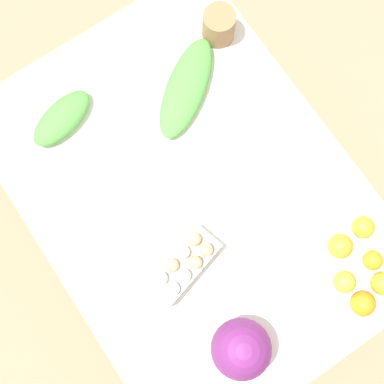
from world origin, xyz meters
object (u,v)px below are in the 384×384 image
orange_2 (373,260)px  orange_3 (344,282)px  paper_bag (219,26)px  greens_bunch_chard (62,118)px  orange_5 (363,304)px  orange_4 (382,284)px  orange_6 (363,227)px  cabbage_purple (241,349)px  orange_0 (340,246)px  egg_carton (184,264)px  greens_bunch_kale (186,88)px

orange_2 → orange_3: orange_3 is taller
paper_bag → greens_bunch_chard: 0.62m
orange_2 → orange_5: orange_5 is taller
orange_4 → orange_6: same height
orange_3 → orange_5: size_ratio=0.90×
orange_2 → orange_5: bearing=-51.6°
paper_bag → orange_2: (0.93, -0.05, -0.03)m
cabbage_purple → orange_5: (0.11, 0.39, -0.05)m
orange_3 → orange_0: bearing=150.0°
egg_carton → orange_5: (0.41, 0.39, -0.00)m
greens_bunch_kale → orange_0: orange_0 is taller
orange_2 → orange_5: size_ratio=0.81×
cabbage_purple → orange_6: 0.55m
orange_3 → orange_2: bearing=91.7°
orange_5 → egg_carton: bearing=-136.3°
orange_0 → orange_4: size_ratio=1.08×
egg_carton → greens_bunch_chard: bearing=80.9°
paper_bag → orange_2: 0.93m
paper_bag → orange_4: bearing=-4.0°
egg_carton → orange_0: bearing=-42.6°
orange_0 → orange_3: 0.11m
paper_bag → greens_bunch_kale: paper_bag is taller
paper_bag → orange_3: paper_bag is taller
greens_bunch_chard → orange_5: 1.14m
orange_0 → orange_3: bearing=-30.0°
orange_3 → orange_5: orange_5 is taller
orange_0 → greens_bunch_kale: bearing=-171.8°
orange_2 → paper_bag: bearing=177.0°
egg_carton → greens_bunch_chard: egg_carton is taller
orange_2 → orange_5: 0.14m
cabbage_purple → orange_5: 0.41m
orange_2 → orange_4: bearing=-16.3°
paper_bag → orange_5: (1.02, -0.16, -0.02)m
orange_3 → orange_5: 0.08m
orange_4 → orange_5: bearing=-81.0°
orange_4 → paper_bag: bearing=176.0°
paper_bag → orange_3: 0.95m
cabbage_purple → orange_2: (0.02, 0.50, -0.06)m
egg_carton → orange_3: 0.51m
greens_bunch_kale → orange_0: 0.73m
cabbage_purple → greens_bunch_kale: bearing=157.0°
paper_bag → orange_3: (0.93, -0.17, -0.03)m
egg_carton → orange_2: bearing=-47.9°
orange_6 → greens_bunch_chard: bearing=-144.6°
cabbage_purple → paper_bag: bearing=148.9°
cabbage_purple → orange_0: bearing=99.7°
paper_bag → orange_5: 1.03m
orange_3 → orange_4: size_ratio=0.96×
orange_2 → orange_4: orange_4 is taller
cabbage_purple → orange_0: cabbage_purple is taller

